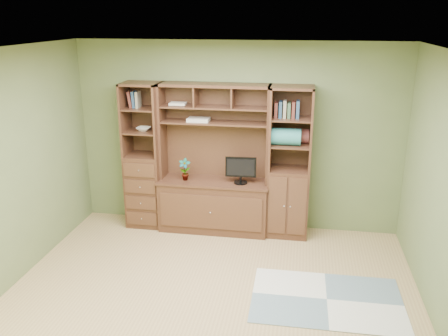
% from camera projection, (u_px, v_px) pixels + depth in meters
% --- Properties ---
extents(room, '(4.60, 4.10, 2.64)m').
position_uv_depth(room, '(209.00, 186.00, 4.68)').
color(room, tan).
rests_on(room, ground).
extents(center_hutch, '(1.54, 0.53, 2.05)m').
position_uv_depth(center_hutch, '(214.00, 160.00, 6.44)').
color(center_hutch, '#452618').
rests_on(center_hutch, ground).
extents(left_tower, '(0.50, 0.45, 2.05)m').
position_uv_depth(left_tower, '(144.00, 156.00, 6.64)').
color(left_tower, '#452618').
rests_on(left_tower, ground).
extents(right_tower, '(0.55, 0.45, 2.05)m').
position_uv_depth(right_tower, '(290.00, 163.00, 6.31)').
color(right_tower, '#452618').
rests_on(right_tower, ground).
extents(rug, '(1.61, 1.08, 0.01)m').
position_uv_depth(rug, '(327.00, 299.00, 5.08)').
color(rug, '#A2A8A7').
rests_on(rug, ground).
extents(monitor, '(0.42, 0.21, 0.51)m').
position_uv_depth(monitor, '(241.00, 165.00, 6.36)').
color(monitor, black).
rests_on(monitor, center_hutch).
extents(orchid, '(0.16, 0.11, 0.31)m').
position_uv_depth(orchid, '(185.00, 169.00, 6.51)').
color(orchid, '#A04836').
rests_on(orchid, center_hutch).
extents(magazines, '(0.29, 0.21, 0.04)m').
position_uv_depth(magazines, '(199.00, 120.00, 6.39)').
color(magazines, beige).
rests_on(magazines, center_hutch).
extents(bowl, '(0.20, 0.20, 0.05)m').
position_uv_depth(bowl, '(144.00, 129.00, 6.51)').
color(bowl, white).
rests_on(bowl, left_tower).
extents(blanket_teal, '(0.38, 0.22, 0.22)m').
position_uv_depth(blanket_teal, '(286.00, 137.00, 6.16)').
color(blanket_teal, '#2D7672').
rests_on(blanket_teal, right_tower).
extents(blanket_red, '(0.34, 0.19, 0.19)m').
position_uv_depth(blanket_red, '(296.00, 136.00, 6.27)').
color(blanket_red, brown).
rests_on(blanket_red, right_tower).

